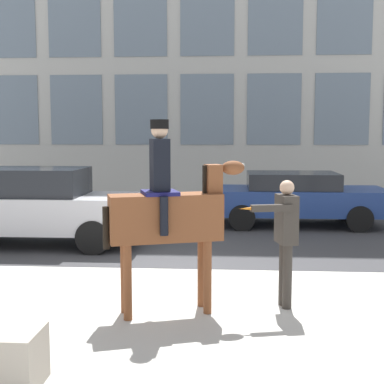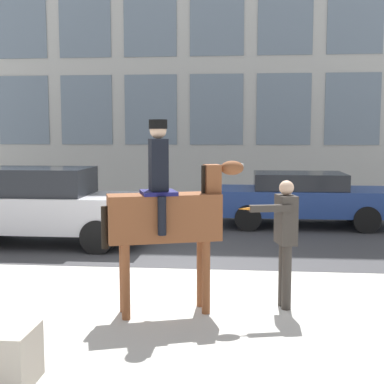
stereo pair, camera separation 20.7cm
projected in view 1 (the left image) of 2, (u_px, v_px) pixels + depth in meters
ground_plane at (176, 276)px, 8.98m from camera, size 80.00×80.00×0.00m
road_surface at (194, 227)px, 13.69m from camera, size 21.13×8.50×0.01m
mounted_horse_lead at (168, 212)px, 7.03m from camera, size 1.85×0.87×2.57m
pedestrian_bystander at (285, 233)px, 7.30m from camera, size 0.81×0.58×1.76m
street_car_near_lane at (35, 206)px, 11.39m from camera, size 4.61×1.78×1.66m
street_car_far_lane at (295, 197)px, 13.88m from camera, size 4.58×1.98×1.38m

